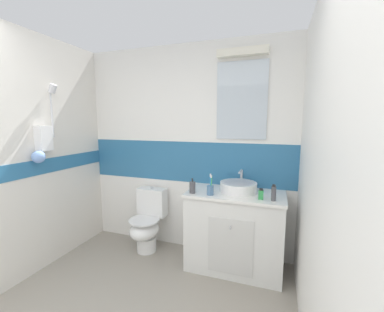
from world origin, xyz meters
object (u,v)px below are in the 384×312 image
(toothbrush_cup, at_px, (210,189))
(deodorant_spray_can, at_px, (274,193))
(sink_basin, at_px, (238,187))
(perfume_flask_small, at_px, (261,194))
(toilet, at_px, (147,222))
(soap_dispenser, at_px, (192,187))

(toothbrush_cup, bearing_deg, deodorant_spray_can, 1.38)
(sink_basin, distance_m, perfume_flask_small, 0.31)
(toothbrush_cup, bearing_deg, sink_basin, 38.85)
(toilet, height_order, perfume_flask_small, perfume_flask_small)
(soap_dispenser, bearing_deg, perfume_flask_small, 1.24)
(soap_dispenser, relative_size, perfume_flask_small, 1.48)
(perfume_flask_small, bearing_deg, toothbrush_cup, -178.01)
(sink_basin, height_order, perfume_flask_small, sink_basin)
(sink_basin, distance_m, deodorant_spray_can, 0.41)
(sink_basin, height_order, deodorant_spray_can, sink_basin)
(toilet, distance_m, perfume_flask_small, 1.47)
(soap_dispenser, bearing_deg, sink_basin, 24.26)
(toilet, bearing_deg, soap_dispenser, -16.30)
(perfume_flask_small, height_order, deodorant_spray_can, deodorant_spray_can)
(toothbrush_cup, xyz_separation_m, perfume_flask_small, (0.50, 0.02, -0.00))
(sink_basin, height_order, toilet, sink_basin)
(toothbrush_cup, bearing_deg, soap_dispenser, 179.33)
(soap_dispenser, xyz_separation_m, deodorant_spray_can, (0.81, 0.01, 0.01))
(toilet, xyz_separation_m, deodorant_spray_can, (1.47, -0.18, 0.57))
(toilet, relative_size, perfume_flask_small, 7.06)
(sink_basin, xyz_separation_m, soap_dispenser, (-0.45, -0.20, 0.00))
(toothbrush_cup, distance_m, soap_dispenser, 0.20)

